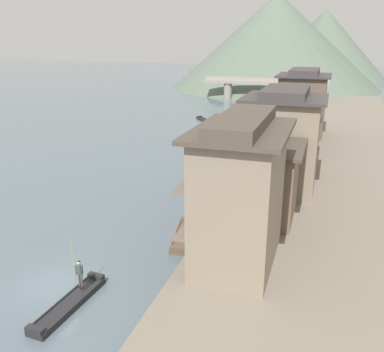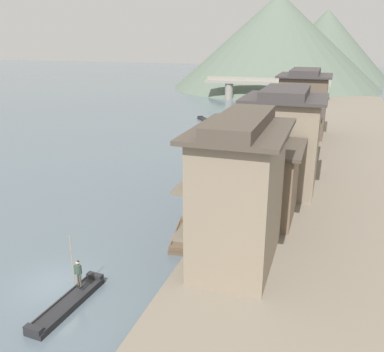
{
  "view_description": "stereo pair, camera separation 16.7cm",
  "coord_description": "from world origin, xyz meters",
  "views": [
    {
      "loc": [
        13.87,
        -17.16,
        13.46
      ],
      "look_at": [
        2.92,
        15.98,
        1.74
      ],
      "focal_mm": 38.82,
      "sensor_mm": 36.0,
      "label": 1
    },
    {
      "loc": [
        14.03,
        -17.11,
        13.46
      ],
      "look_at": [
        2.92,
        15.98,
        1.74
      ],
      "focal_mm": 38.82,
      "sensor_mm": 36.0,
      "label": 2
    }
  ],
  "objects": [
    {
      "name": "ground_plane",
      "position": [
        0.0,
        0.0,
        0.0
      ],
      "size": [
        400.0,
        400.0,
        0.0
      ],
      "primitive_type": "plane",
      "color": "slate"
    },
    {
      "name": "riverbank_right",
      "position": [
        15.38,
        30.0,
        0.38
      ],
      "size": [
        18.0,
        110.0,
        0.75
      ],
      "primitive_type": "cube",
      "color": "slate",
      "rests_on": "ground"
    },
    {
      "name": "boat_foreground_poled",
      "position": [
        1.98,
        -1.69,
        0.18
      ],
      "size": [
        1.38,
        5.37,
        0.56
      ],
      "color": "#232326",
      "rests_on": "ground"
    },
    {
      "name": "boatman_person",
      "position": [
        2.02,
        -0.6,
        1.56
      ],
      "size": [
        0.57,
        0.31,
        3.04
      ],
      "color": "black",
      "rests_on": "boat_foreground_poled"
    },
    {
      "name": "boat_moored_nearest",
      "position": [
        4.7,
        50.97,
        0.15
      ],
      "size": [
        1.04,
        4.4,
        0.44
      ],
      "color": "brown",
      "rests_on": "ground"
    },
    {
      "name": "boat_moored_second",
      "position": [
        5.02,
        7.56,
        0.18
      ],
      "size": [
        1.98,
        5.0,
        0.57
      ],
      "color": "brown",
      "rests_on": "ground"
    },
    {
      "name": "boat_moored_third",
      "position": [
        4.99,
        18.78,
        0.13
      ],
      "size": [
        1.36,
        5.22,
        0.41
      ],
      "color": "#232326",
      "rests_on": "ground"
    },
    {
      "name": "boat_moored_far",
      "position": [
        -1.79,
        44.42,
        0.19
      ],
      "size": [
        2.37,
        4.45,
        0.56
      ],
      "color": "brown",
      "rests_on": "ground"
    },
    {
      "name": "boat_midriver_drifting",
      "position": [
        -6.13,
        49.59,
        0.14
      ],
      "size": [
        3.52,
        4.11,
        0.43
      ],
      "color": "#232326",
      "rests_on": "ground"
    },
    {
      "name": "house_waterfront_nearest",
      "position": [
        9.52,
        4.62,
        5.05
      ],
      "size": [
        5.37,
        7.91,
        8.74
      ],
      "color": "gray",
      "rests_on": "riverbank_right"
    },
    {
      "name": "house_waterfront_second",
      "position": [
        9.78,
        11.6,
        3.76
      ],
      "size": [
        5.89,
        6.33,
        6.14
      ],
      "color": "#75604C",
      "rests_on": "riverbank_right"
    },
    {
      "name": "house_waterfront_tall",
      "position": [
        10.35,
        18.01,
        5.05
      ],
      "size": [
        7.04,
        6.85,
        8.74
      ],
      "color": "gray",
      "rests_on": "riverbank_right"
    },
    {
      "name": "house_waterfront_narrow",
      "position": [
        10.16,
        25.92,
        3.75
      ],
      "size": [
        6.64,
        7.65,
        6.14
      ],
      "color": "gray",
      "rests_on": "riverbank_right"
    },
    {
      "name": "house_waterfront_far",
      "position": [
        9.98,
        33.3,
        3.75
      ],
      "size": [
        6.29,
        6.85,
        6.14
      ],
      "color": "gray",
      "rests_on": "riverbank_right"
    },
    {
      "name": "house_waterfront_end",
      "position": [
        10.38,
        40.47,
        5.05
      ],
      "size": [
        7.09,
        7.64,
        8.74
      ],
      "color": "brown",
      "rests_on": "riverbank_right"
    },
    {
      "name": "stone_bridge",
      "position": [
        0.0,
        75.22,
        3.28
      ],
      "size": [
        27.11,
        2.4,
        4.97
      ],
      "color": "gray",
      "rests_on": "ground"
    },
    {
      "name": "hill_far_west",
      "position": [
        -1.66,
        102.29,
        12.3
      ],
      "size": [
        55.98,
        55.98,
        24.61
      ],
      "primitive_type": "cone",
      "color": "#5B6B5B",
      "rests_on": "ground"
    },
    {
      "name": "hill_far_centre",
      "position": [
        10.25,
        126.47,
        10.86
      ],
      "size": [
        40.7,
        40.7,
        21.71
      ],
      "primitive_type": "cone",
      "color": "#5B6B5B",
      "rests_on": "ground"
    },
    {
      "name": "hill_far_east",
      "position": [
        8.86,
        138.76,
        9.31
      ],
      "size": [
        41.6,
        41.6,
        18.63
      ],
      "primitive_type": "cone",
      "color": "#5B6B5B",
      "rests_on": "ground"
    }
  ]
}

